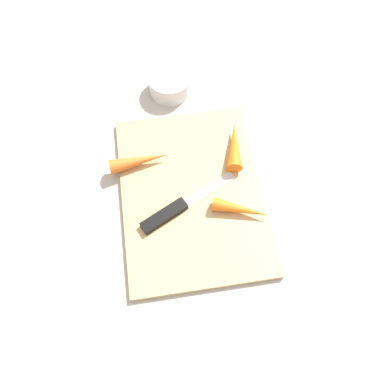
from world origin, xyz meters
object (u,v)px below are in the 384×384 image
at_px(knife, 170,212).
at_px(carrot_medium, 241,210).
at_px(carrot_shortest, 234,145).
at_px(cutting_board, 192,193).
at_px(carrot_longest, 139,161).
at_px(small_bowl, 170,84).

distance_m(knife, carrot_medium, 0.13).
bearing_deg(carrot_shortest, carrot_medium, -174.88).
bearing_deg(carrot_shortest, knife, 140.91).
relative_size(cutting_board, carrot_longest, 3.21).
xyz_separation_m(carrot_medium, small_bowl, (0.31, 0.09, -0.00)).
bearing_deg(carrot_medium, knife, -166.31).
bearing_deg(carrot_medium, small_bowl, 127.50).
distance_m(cutting_board, small_bowl, 0.26).
bearing_deg(cutting_board, carrot_medium, -123.73).
height_order(knife, carrot_longest, carrot_longest).
height_order(carrot_medium, small_bowl, small_bowl).
relative_size(carrot_shortest, small_bowl, 1.13).
relative_size(carrot_longest, small_bowl, 1.25).
relative_size(carrot_shortest, carrot_medium, 0.99).
bearing_deg(carrot_shortest, small_bowl, 41.31).
xyz_separation_m(cutting_board, carrot_medium, (-0.05, -0.08, 0.02)).
xyz_separation_m(cutting_board, carrot_shortest, (0.08, -0.09, 0.02)).
bearing_deg(knife, small_bowl, 56.27).
xyz_separation_m(cutting_board, knife, (-0.04, 0.04, 0.01)).
distance_m(knife, small_bowl, 0.30).
height_order(carrot_shortest, carrot_longest, carrot_shortest).
xyz_separation_m(cutting_board, small_bowl, (0.26, 0.01, 0.01)).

